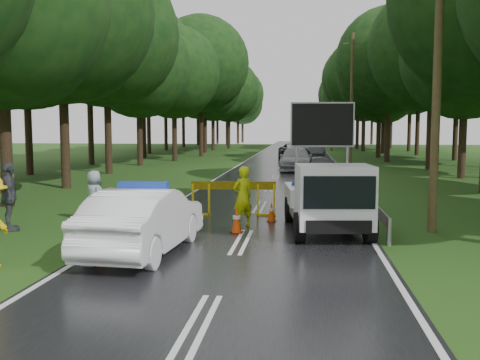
# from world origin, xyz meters

# --- Properties ---
(ground) EXTENTS (160.00, 160.00, 0.00)m
(ground) POSITION_xyz_m (0.00, 0.00, 0.00)
(ground) COLOR #1C4212
(ground) RESTS_ON ground
(road) EXTENTS (7.00, 140.00, 0.02)m
(road) POSITION_xyz_m (0.00, 30.00, 0.01)
(road) COLOR black
(road) RESTS_ON ground
(guardrail) EXTENTS (0.12, 60.06, 0.70)m
(guardrail) POSITION_xyz_m (3.70, 29.67, 0.55)
(guardrail) COLOR gray
(guardrail) RESTS_ON ground
(utility_pole_near) EXTENTS (1.40, 0.24, 10.00)m
(utility_pole_near) POSITION_xyz_m (5.20, 2.00, 5.06)
(utility_pole_near) COLOR #44351F
(utility_pole_near) RESTS_ON ground
(utility_pole_mid) EXTENTS (1.40, 0.24, 10.00)m
(utility_pole_mid) POSITION_xyz_m (5.20, 28.00, 5.06)
(utility_pole_mid) COLOR #44351F
(utility_pole_mid) RESTS_ON ground
(utility_pole_far) EXTENTS (1.40, 0.24, 10.00)m
(utility_pole_far) POSITION_xyz_m (5.20, 54.00, 5.06)
(utility_pole_far) COLOR #44351F
(utility_pole_far) RESTS_ON ground
(police_sedan) EXTENTS (1.95, 4.76, 1.69)m
(police_sedan) POSITION_xyz_m (-2.12, -1.49, 0.77)
(police_sedan) COLOR white
(police_sedan) RESTS_ON ground
(work_truck) EXTENTS (2.48, 4.75, 3.64)m
(work_truck) POSITION_xyz_m (2.23, 1.46, 0.99)
(work_truck) COLOR gray
(work_truck) RESTS_ON ground
(barrier) EXTENTS (2.81, 0.28, 1.16)m
(barrier) POSITION_xyz_m (-0.73, 4.00, 0.88)
(barrier) COLOR yellow
(barrier) RESTS_ON ground
(officer) EXTENTS (0.78, 0.76, 1.81)m
(officer) POSITION_xyz_m (-0.20, 2.06, 0.91)
(officer) COLOR #B6CF0B
(officer) RESTS_ON ground
(civilian) EXTENTS (0.86, 0.69, 1.71)m
(civilian) POSITION_xyz_m (1.50, 3.00, 0.86)
(civilian) COLOR #1B33B0
(civilian) RESTS_ON ground
(bystander_mid) EXTENTS (1.03, 1.23, 1.97)m
(bystander_mid) POSITION_xyz_m (-6.74, 0.75, 0.98)
(bystander_mid) COLOR #3F4246
(bystander_mid) RESTS_ON ground
(bystander_right) EXTENTS (0.91, 0.93, 1.62)m
(bystander_right) POSITION_xyz_m (-4.88, 2.37, 0.81)
(bystander_right) COLOR #83929E
(bystander_right) RESTS_ON ground
(queue_car_first) EXTENTS (1.65, 4.01, 1.36)m
(queue_car_first) POSITION_xyz_m (2.59, 17.01, 0.68)
(queue_car_first) COLOR #3E4145
(queue_car_first) RESTS_ON ground
(queue_car_second) EXTENTS (2.31, 5.42, 1.56)m
(queue_car_second) POSITION_xyz_m (1.11, 23.01, 0.78)
(queue_car_second) COLOR #9C9DA3
(queue_car_second) RESTS_ON ground
(queue_car_third) EXTENTS (2.86, 5.72, 1.56)m
(queue_car_third) POSITION_xyz_m (0.80, 32.52, 0.78)
(queue_car_third) COLOR black
(queue_car_third) RESTS_ON ground
(queue_car_fourth) EXTENTS (2.25, 4.97, 1.58)m
(queue_car_fourth) POSITION_xyz_m (2.60, 38.52, 0.79)
(queue_car_fourth) COLOR #3E4046
(queue_car_fourth) RESTS_ON ground
(cone_near_left) EXTENTS (0.34, 0.34, 0.73)m
(cone_near_left) POSITION_xyz_m (-3.03, -1.96, 0.35)
(cone_near_left) COLOR black
(cone_near_left) RESTS_ON ground
(cone_center) EXTENTS (0.36, 0.36, 0.75)m
(cone_center) POSITION_xyz_m (-0.27, 1.13, 0.37)
(cone_center) COLOR black
(cone_center) RESTS_ON ground
(cone_far) EXTENTS (0.31, 0.31, 0.65)m
(cone_far) POSITION_xyz_m (0.59, 3.02, 0.32)
(cone_far) COLOR black
(cone_far) RESTS_ON ground
(cone_left_mid) EXTENTS (0.36, 0.36, 0.77)m
(cone_left_mid) POSITION_xyz_m (-3.40, 1.28, 0.37)
(cone_left_mid) COLOR black
(cone_left_mid) RESTS_ON ground
(cone_right) EXTENTS (0.34, 0.34, 0.71)m
(cone_right) POSITION_xyz_m (3.37, 1.50, 0.34)
(cone_right) COLOR black
(cone_right) RESTS_ON ground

